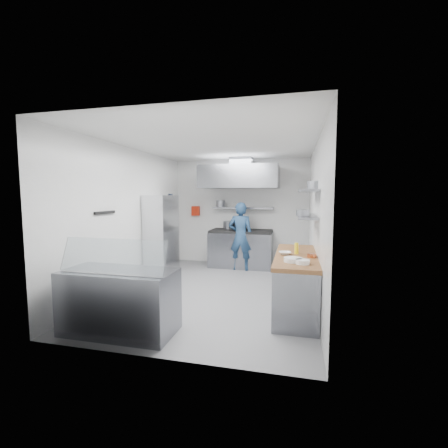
% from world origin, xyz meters
% --- Properties ---
extents(floor, '(5.00, 5.00, 0.00)m').
position_xyz_m(floor, '(0.00, 0.00, 0.00)').
color(floor, slate).
rests_on(floor, ground).
extents(ceiling, '(5.00, 5.00, 0.00)m').
position_xyz_m(ceiling, '(0.00, 0.00, 2.80)').
color(ceiling, silver).
rests_on(ceiling, wall_back).
extents(wall_back, '(3.60, 2.80, 0.02)m').
position_xyz_m(wall_back, '(0.00, 2.50, 1.40)').
color(wall_back, white).
rests_on(wall_back, floor).
extents(wall_front, '(3.60, 2.80, 0.02)m').
position_xyz_m(wall_front, '(0.00, -2.50, 1.40)').
color(wall_front, white).
rests_on(wall_front, floor).
extents(wall_left, '(2.80, 5.00, 0.02)m').
position_xyz_m(wall_left, '(-1.80, 0.00, 1.40)').
color(wall_left, white).
rests_on(wall_left, floor).
extents(wall_right, '(2.80, 5.00, 0.02)m').
position_xyz_m(wall_right, '(1.80, 0.00, 1.40)').
color(wall_right, white).
rests_on(wall_right, floor).
extents(gas_range, '(1.60, 0.80, 0.90)m').
position_xyz_m(gas_range, '(0.10, 2.10, 0.45)').
color(gas_range, gray).
rests_on(gas_range, floor).
extents(cooktop, '(1.57, 0.78, 0.06)m').
position_xyz_m(cooktop, '(0.10, 2.10, 0.93)').
color(cooktop, black).
rests_on(cooktop, gas_range).
extents(stock_pot_left, '(0.30, 0.30, 0.20)m').
position_xyz_m(stock_pot_left, '(-0.28, 2.31, 1.06)').
color(stock_pot_left, slate).
rests_on(stock_pot_left, cooktop).
extents(stock_pot_mid, '(0.33, 0.33, 0.24)m').
position_xyz_m(stock_pot_mid, '(0.04, 2.31, 1.08)').
color(stock_pot_mid, slate).
rests_on(stock_pot_mid, cooktop).
extents(over_range_shelf, '(1.60, 0.30, 0.04)m').
position_xyz_m(over_range_shelf, '(0.10, 2.34, 1.52)').
color(over_range_shelf, gray).
rests_on(over_range_shelf, wall_back).
extents(shelf_pot_a, '(0.24, 0.24, 0.18)m').
position_xyz_m(shelf_pot_a, '(-0.48, 2.22, 1.63)').
color(shelf_pot_a, slate).
rests_on(shelf_pot_a, over_range_shelf).
extents(extractor_hood, '(1.90, 1.15, 0.55)m').
position_xyz_m(extractor_hood, '(0.10, 1.93, 2.30)').
color(extractor_hood, gray).
rests_on(extractor_hood, wall_back).
extents(hood_duct, '(0.55, 0.55, 0.24)m').
position_xyz_m(hood_duct, '(0.10, 2.15, 2.68)').
color(hood_duct, slate).
rests_on(hood_duct, extractor_hood).
extents(red_firebox, '(0.22, 0.10, 0.26)m').
position_xyz_m(red_firebox, '(-1.25, 2.44, 1.42)').
color(red_firebox, red).
rests_on(red_firebox, wall_back).
extents(chef, '(0.63, 0.43, 1.69)m').
position_xyz_m(chef, '(0.15, 1.75, 0.84)').
color(chef, navy).
rests_on(chef, floor).
extents(wire_rack, '(0.50, 0.90, 1.85)m').
position_xyz_m(wire_rack, '(-1.53, 0.83, 0.93)').
color(wire_rack, silver).
rests_on(wire_rack, floor).
extents(rack_bin_a, '(0.16, 0.20, 0.18)m').
position_xyz_m(rack_bin_a, '(-1.53, 1.03, 0.80)').
color(rack_bin_a, white).
rests_on(rack_bin_a, wire_rack).
extents(rack_bin_b, '(0.16, 0.20, 0.18)m').
position_xyz_m(rack_bin_b, '(-1.53, 1.29, 1.30)').
color(rack_bin_b, yellow).
rests_on(rack_bin_b, wire_rack).
extents(rack_jar, '(0.11, 0.11, 0.18)m').
position_xyz_m(rack_jar, '(-1.48, 1.26, 1.80)').
color(rack_jar, black).
rests_on(rack_jar, wire_rack).
extents(knife_strip, '(0.04, 0.55, 0.05)m').
position_xyz_m(knife_strip, '(-1.78, -0.90, 1.55)').
color(knife_strip, black).
rests_on(knife_strip, wall_left).
extents(prep_counter_base, '(0.62, 2.00, 0.84)m').
position_xyz_m(prep_counter_base, '(1.48, -0.60, 0.42)').
color(prep_counter_base, gray).
rests_on(prep_counter_base, floor).
extents(prep_counter_top, '(0.65, 2.04, 0.06)m').
position_xyz_m(prep_counter_top, '(1.48, -0.60, 0.87)').
color(prep_counter_top, brown).
rests_on(prep_counter_top, prep_counter_base).
extents(plate_stack_a, '(0.26, 0.26, 0.06)m').
position_xyz_m(plate_stack_a, '(1.43, -1.16, 0.93)').
color(plate_stack_a, white).
rests_on(plate_stack_a, prep_counter_top).
extents(plate_stack_b, '(0.19, 0.19, 0.06)m').
position_xyz_m(plate_stack_b, '(1.56, -1.27, 0.93)').
color(plate_stack_b, white).
rests_on(plate_stack_b, prep_counter_top).
extents(copper_pan, '(0.14, 0.14, 0.06)m').
position_xyz_m(copper_pan, '(1.71, -0.78, 0.93)').
color(copper_pan, '#BA5F34').
rests_on(copper_pan, prep_counter_top).
extents(squeeze_bottle, '(0.07, 0.07, 0.18)m').
position_xyz_m(squeeze_bottle, '(1.48, -0.55, 0.99)').
color(squeeze_bottle, yellow).
rests_on(squeeze_bottle, prep_counter_top).
extents(mixing_bowl, '(0.23, 0.23, 0.05)m').
position_xyz_m(mixing_bowl, '(1.30, -0.65, 0.92)').
color(mixing_bowl, white).
rests_on(mixing_bowl, prep_counter_top).
extents(wall_shelf_lower, '(0.30, 1.30, 0.04)m').
position_xyz_m(wall_shelf_lower, '(1.64, -0.30, 1.50)').
color(wall_shelf_lower, gray).
rests_on(wall_shelf_lower, wall_right).
extents(wall_shelf_upper, '(0.30, 1.30, 0.04)m').
position_xyz_m(wall_shelf_upper, '(1.64, -0.30, 1.92)').
color(wall_shelf_upper, gray).
rests_on(wall_shelf_upper, wall_right).
extents(shelf_pot_c, '(0.20, 0.20, 0.10)m').
position_xyz_m(shelf_pot_c, '(1.56, -0.54, 1.57)').
color(shelf_pot_c, slate).
rests_on(shelf_pot_c, wall_shelf_lower).
extents(shelf_pot_d, '(0.28, 0.28, 0.14)m').
position_xyz_m(shelf_pot_d, '(1.77, -0.25, 2.01)').
color(shelf_pot_d, slate).
rests_on(shelf_pot_d, wall_shelf_upper).
extents(display_case, '(1.50, 0.70, 0.85)m').
position_xyz_m(display_case, '(-0.82, -2.00, 0.42)').
color(display_case, gray).
rests_on(display_case, floor).
extents(display_glass, '(1.47, 0.19, 0.42)m').
position_xyz_m(display_glass, '(-0.82, -2.12, 1.07)').
color(display_glass, silver).
rests_on(display_glass, display_case).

